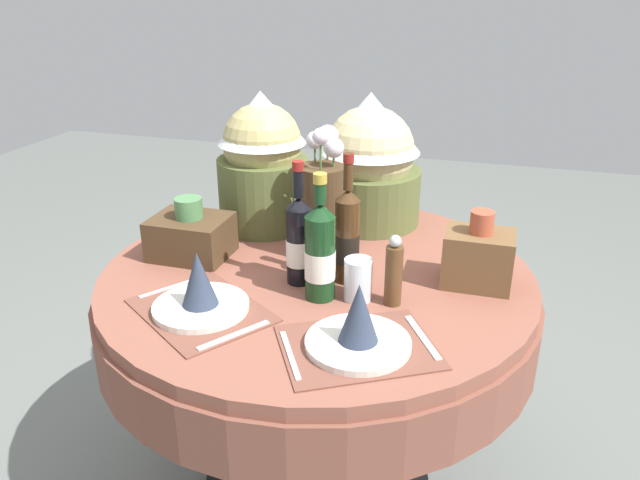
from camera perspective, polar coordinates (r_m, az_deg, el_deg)
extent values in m
plane|color=slate|center=(2.20, -0.24, -21.10)|extent=(8.00, 8.00, 0.00)
cylinder|color=brown|center=(1.76, -0.29, -3.37)|extent=(1.22, 1.22, 0.04)
cylinder|color=brown|center=(1.81, -0.28, -6.21)|extent=(1.24, 1.24, 0.16)
cylinder|color=black|center=(1.95, -0.26, -13.11)|extent=(0.12, 0.12, 0.70)
cylinder|color=black|center=(2.19, -0.25, -20.82)|extent=(0.73, 0.73, 0.03)
cube|color=brown|center=(1.57, -10.95, -6.41)|extent=(0.43, 0.41, 0.00)
cylinder|color=silver|center=(1.57, -10.97, -6.09)|extent=(0.24, 0.24, 0.02)
cone|color=#2D384C|center=(1.53, -11.19, -3.54)|extent=(0.09, 0.09, 0.14)
cube|color=silver|center=(1.69, -13.49, -4.21)|extent=(0.12, 0.16, 0.00)
cube|color=silver|center=(1.45, -7.97, -8.71)|extent=(0.12, 0.17, 0.00)
cube|color=brown|center=(1.41, 3.52, -9.84)|extent=(0.42, 0.40, 0.00)
cylinder|color=silver|center=(1.40, 3.53, -9.50)|extent=(0.24, 0.24, 0.02)
cone|color=#2D384C|center=(1.36, 3.62, -6.74)|extent=(0.09, 0.09, 0.14)
cube|color=silver|center=(1.37, -2.79, -10.54)|extent=(0.11, 0.17, 0.00)
cube|color=silver|center=(1.45, 9.47, -8.84)|extent=(0.11, 0.17, 0.00)
cylinder|color=#47331E|center=(1.79, 0.18, 2.62)|extent=(0.14, 0.14, 0.27)
sphere|color=silver|center=(1.69, 0.06, 9.58)|extent=(0.05, 0.05, 0.05)
cylinder|color=#4C7038|center=(1.70, 0.06, 7.81)|extent=(0.01, 0.01, 0.08)
sphere|color=silver|center=(1.73, 1.28, 8.54)|extent=(0.06, 0.06, 0.06)
cylinder|color=#4C7038|center=(1.74, 1.27, 7.37)|extent=(0.01, 0.01, 0.04)
sphere|color=silver|center=(1.77, -0.47, 9.25)|extent=(0.05, 0.05, 0.05)
cylinder|color=#4C7038|center=(1.78, -0.47, 7.99)|extent=(0.01, 0.01, 0.05)
sphere|color=silver|center=(1.80, 0.72, 9.63)|extent=(0.06, 0.06, 0.06)
cylinder|color=#4C7038|center=(1.81, 0.71, 8.20)|extent=(0.01, 0.01, 0.05)
cylinder|color=#422814|center=(1.65, 2.52, -0.12)|extent=(0.07, 0.07, 0.23)
cylinder|color=black|center=(1.65, 2.51, -0.71)|extent=(0.07, 0.07, 0.08)
cone|color=#422814|center=(1.60, 2.60, 4.19)|extent=(0.07, 0.07, 0.03)
cylinder|color=#422814|center=(1.58, 2.64, 6.34)|extent=(0.02, 0.02, 0.10)
cylinder|color=maroon|center=(1.57, 2.67, 7.60)|extent=(0.03, 0.03, 0.02)
cylinder|color=black|center=(1.64, -1.96, -0.55)|extent=(0.07, 0.07, 0.21)
cylinder|color=silver|center=(1.65, -1.95, -1.09)|extent=(0.07, 0.07, 0.07)
cone|color=black|center=(1.60, -2.02, 3.45)|extent=(0.07, 0.07, 0.03)
cylinder|color=black|center=(1.58, -2.05, 5.62)|extent=(0.03, 0.03, 0.10)
cylinder|color=maroon|center=(1.57, -2.07, 6.88)|extent=(0.03, 0.03, 0.02)
cylinder|color=#143819|center=(1.56, 0.01, -1.67)|extent=(0.08, 0.08, 0.22)
cylinder|color=silver|center=(1.57, 0.01, -2.26)|extent=(0.08, 0.08, 0.08)
cone|color=#143819|center=(1.51, 0.01, 2.79)|extent=(0.08, 0.08, 0.04)
cylinder|color=#143819|center=(1.49, 0.01, 4.79)|extent=(0.03, 0.03, 0.08)
cylinder|color=#B29933|center=(1.48, 0.01, 5.74)|extent=(0.03, 0.03, 0.02)
cylinder|color=silver|center=(1.58, 3.55, -3.66)|extent=(0.07, 0.07, 0.11)
cylinder|color=brown|center=(1.55, 6.83, -3.31)|extent=(0.04, 0.04, 0.16)
sphere|color=#B7B7BC|center=(1.51, 7.00, -0.11)|extent=(0.03, 0.03, 0.03)
cylinder|color=#566033|center=(2.03, -5.22, 4.41)|extent=(0.30, 0.30, 0.23)
sphere|color=tan|center=(1.98, -5.39, 8.96)|extent=(0.25, 0.25, 0.25)
cone|color=silver|center=(1.97, -5.48, 11.26)|extent=(0.28, 0.28, 0.16)
cylinder|color=#566033|center=(2.08, 4.46, 4.14)|extent=(0.35, 0.35, 0.18)
sphere|color=#C6B784|center=(2.03, 4.59, 8.18)|extent=(0.30, 0.30, 0.30)
cone|color=silver|center=(2.01, 4.68, 10.81)|extent=(0.33, 0.33, 0.19)
cube|color=#47331E|center=(1.85, -11.85, 0.29)|extent=(0.22, 0.18, 0.12)
cylinder|color=#4C7F4C|center=(1.82, -12.08, 2.91)|extent=(0.08, 0.08, 0.06)
cube|color=brown|center=(1.70, 14.42, -1.69)|extent=(0.18, 0.14, 0.15)
cylinder|color=#B24C33|center=(1.66, 14.77, 1.59)|extent=(0.06, 0.06, 0.06)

